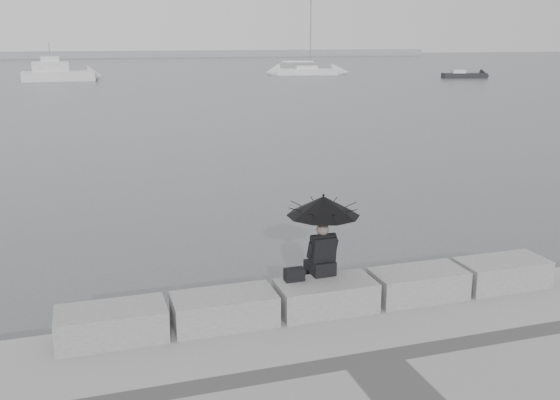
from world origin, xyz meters
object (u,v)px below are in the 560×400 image
object	(u,v)px
sailboat_right	(306,71)
small_motorboat	(464,75)
motor_cruiser	(59,73)
seated_person	(323,216)

from	to	relation	value
sailboat_right	small_motorboat	bearing A→B (deg)	-24.32
small_motorboat	motor_cruiser	bearing A→B (deg)	-178.25
seated_person	small_motorboat	world-z (taller)	seated_person
seated_person	small_motorboat	xyz separation A→B (m)	(42.03, 58.87, -1.70)
motor_cruiser	small_motorboat	xyz separation A→B (m)	(47.79, -9.29, -0.57)
seated_person	sailboat_right	xyz separation A→B (m)	(25.63, 71.07, -1.50)
seated_person	sailboat_right	bearing A→B (deg)	68.04
motor_cruiser	small_motorboat	world-z (taller)	motor_cruiser
seated_person	small_motorboat	bearing A→B (deg)	52.34
motor_cruiser	small_motorboat	bearing A→B (deg)	-10.56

